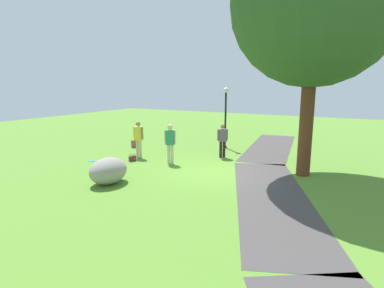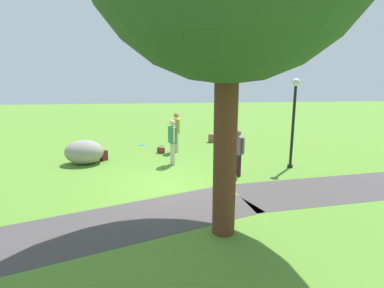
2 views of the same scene
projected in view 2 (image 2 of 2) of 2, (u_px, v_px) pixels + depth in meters
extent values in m
plane|color=#57872E|center=(167.00, 186.00, 10.21)|extent=(48.00, 48.00, 0.00)
cube|color=#463F40|center=(363.00, 186.00, 10.16)|extent=(8.22, 3.20, 0.01)
cube|color=#463F40|center=(97.00, 228.00, 7.53)|extent=(8.23, 4.95, 0.01)
cylinder|color=#58311C|center=(225.00, 142.00, 6.88)|extent=(0.50, 0.50, 4.13)
cylinder|color=black|center=(290.00, 166.00, 12.07)|extent=(0.20, 0.20, 0.10)
cylinder|color=black|center=(293.00, 128.00, 11.74)|extent=(0.10, 0.10, 2.94)
sphere|color=white|center=(296.00, 82.00, 11.37)|extent=(0.28, 0.28, 0.28)
ellipsoid|color=gray|center=(84.00, 152.00, 12.44)|extent=(1.46, 1.10, 0.91)
cylinder|color=beige|center=(176.00, 142.00, 14.28)|extent=(0.13, 0.13, 0.83)
cylinder|color=beige|center=(177.00, 143.00, 14.13)|extent=(0.13, 0.13, 0.83)
cube|color=yellow|center=(176.00, 126.00, 14.04)|extent=(0.28, 0.38, 0.62)
cylinder|color=#9D7756|center=(176.00, 124.00, 14.24)|extent=(0.08, 0.08, 0.55)
cylinder|color=#9D7756|center=(177.00, 126.00, 13.82)|extent=(0.08, 0.08, 0.55)
sphere|color=#9D7756|center=(176.00, 115.00, 13.94)|extent=(0.23, 0.23, 0.23)
cylinder|color=#2E1721|center=(235.00, 164.00, 11.12)|extent=(0.13, 0.13, 0.77)
cylinder|color=#2E1721|center=(239.00, 165.00, 11.01)|extent=(0.13, 0.13, 0.77)
cube|color=#5B5563|center=(238.00, 146.00, 10.91)|extent=(0.42, 0.43, 0.58)
cylinder|color=#87674E|center=(232.00, 144.00, 11.05)|extent=(0.08, 0.08, 0.51)
cylinder|color=#87674E|center=(243.00, 146.00, 10.75)|extent=(0.08, 0.08, 0.51)
sphere|color=#87674E|center=(238.00, 133.00, 10.81)|extent=(0.21, 0.21, 0.21)
cylinder|color=beige|center=(173.00, 154.00, 12.27)|extent=(0.13, 0.13, 0.84)
cylinder|color=beige|center=(172.00, 153.00, 12.42)|extent=(0.13, 0.13, 0.84)
cube|color=#2C8256|center=(172.00, 135.00, 12.18)|extent=(0.32, 0.41, 0.63)
cylinder|color=#E6B792|center=(174.00, 135.00, 11.97)|extent=(0.08, 0.08, 0.56)
cylinder|color=#E6B792|center=(171.00, 133.00, 12.37)|extent=(0.08, 0.08, 0.56)
sphere|color=#E6B792|center=(172.00, 122.00, 12.08)|extent=(0.23, 0.23, 0.23)
cube|color=brown|center=(161.00, 150.00, 14.06)|extent=(0.34, 0.25, 0.24)
torus|color=brown|center=(161.00, 146.00, 14.02)|extent=(0.37, 0.37, 0.02)
cube|color=maroon|center=(104.00, 156.00, 12.93)|extent=(0.34, 0.34, 0.40)
cube|color=maroon|center=(102.00, 157.00, 13.03)|extent=(0.18, 0.19, 0.18)
cube|color=brown|center=(211.00, 138.00, 16.08)|extent=(0.33, 0.28, 0.40)
cube|color=#745952|center=(212.00, 139.00, 16.22)|extent=(0.20, 0.12, 0.18)
cylinder|color=#368FD4|center=(142.00, 145.00, 15.57)|extent=(0.26, 0.26, 0.02)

